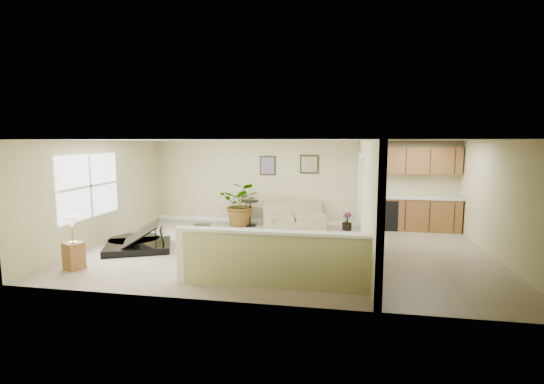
% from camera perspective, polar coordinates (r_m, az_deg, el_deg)
% --- Properties ---
extents(floor, '(9.00, 9.00, 0.00)m').
position_cam_1_polar(floor, '(9.07, 1.83, -8.48)').
color(floor, tan).
rests_on(floor, ground).
extents(back_wall, '(9.00, 0.04, 2.50)m').
position_cam_1_polar(back_wall, '(11.76, 3.94, 1.36)').
color(back_wall, '#C6C187').
rests_on(back_wall, floor).
extents(front_wall, '(9.00, 0.04, 2.50)m').
position_cam_1_polar(front_wall, '(5.90, -2.29, -4.60)').
color(front_wall, '#C6C187').
rests_on(front_wall, floor).
extents(left_wall, '(0.04, 6.00, 2.50)m').
position_cam_1_polar(left_wall, '(10.44, -23.40, 0.02)').
color(left_wall, '#C6C187').
rests_on(left_wall, floor).
extents(right_wall, '(0.04, 6.00, 2.50)m').
position_cam_1_polar(right_wall, '(9.31, 30.45, -1.21)').
color(right_wall, '#C6C187').
rests_on(right_wall, floor).
extents(ceiling, '(9.00, 6.00, 0.04)m').
position_cam_1_polar(ceiling, '(8.72, 1.90, 7.53)').
color(ceiling, silver).
rests_on(ceiling, back_wall).
extents(kitchen_vinyl, '(2.70, 6.00, 0.01)m').
position_cam_1_polar(kitchen_vinyl, '(9.18, 21.93, -8.78)').
color(kitchen_vinyl, gray).
rests_on(kitchen_vinyl, floor).
extents(interior_partition, '(0.18, 5.99, 2.50)m').
position_cam_1_polar(interior_partition, '(8.99, 13.52, -0.86)').
color(interior_partition, '#C6C187').
rests_on(interior_partition, floor).
extents(pony_half_wall, '(3.42, 0.22, 1.00)m').
position_cam_1_polar(pony_half_wall, '(6.73, -0.34, -9.51)').
color(pony_half_wall, '#C6C187').
rests_on(pony_half_wall, floor).
extents(left_window, '(0.05, 2.15, 1.45)m').
position_cam_1_polar(left_window, '(10.00, -24.95, 0.79)').
color(left_window, white).
rests_on(left_window, left_wall).
extents(wall_art_left, '(0.48, 0.04, 0.58)m').
position_cam_1_polar(wall_art_left, '(11.83, -0.64, 3.85)').
color(wall_art_left, '#332312').
rests_on(wall_art_left, back_wall).
extents(wall_mirror, '(0.55, 0.04, 0.55)m').
position_cam_1_polar(wall_mirror, '(11.66, 5.42, 4.01)').
color(wall_mirror, '#332312').
rests_on(wall_mirror, back_wall).
extents(kitchen_cabinets, '(2.36, 0.65, 2.33)m').
position_cam_1_polar(kitchen_cabinets, '(11.65, 19.59, -0.99)').
color(kitchen_cabinets, '#965E31').
rests_on(kitchen_cabinets, floor).
extents(piano, '(2.03, 1.99, 1.35)m').
position_cam_1_polar(piano, '(9.66, -18.70, -4.44)').
color(piano, black).
rests_on(piano, floor).
extents(piano_bench, '(0.63, 0.87, 0.52)m').
position_cam_1_polar(piano_bench, '(9.27, -10.06, -6.55)').
color(piano_bench, black).
rests_on(piano_bench, floor).
extents(loveseat, '(1.93, 1.35, 0.98)m').
position_cam_1_polar(loveseat, '(11.29, 3.20, -3.39)').
color(loveseat, tan).
rests_on(loveseat, floor).
extents(accent_table, '(0.52, 0.52, 0.75)m').
position_cam_1_polar(accent_table, '(11.55, -3.20, -2.59)').
color(accent_table, black).
rests_on(accent_table, floor).
extents(palm_plant, '(1.29, 1.15, 1.30)m').
position_cam_1_polar(palm_plant, '(11.59, -4.44, -1.77)').
color(palm_plant, black).
rests_on(palm_plant, floor).
extents(small_plant, '(0.37, 0.37, 0.50)m').
position_cam_1_polar(small_plant, '(11.24, 10.81, -4.37)').
color(small_plant, black).
rests_on(small_plant, floor).
extents(lamp_stand, '(0.40, 0.40, 1.05)m').
position_cam_1_polar(lamp_stand, '(8.59, -26.83, -7.10)').
color(lamp_stand, '#965E31').
rests_on(lamp_stand, floor).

